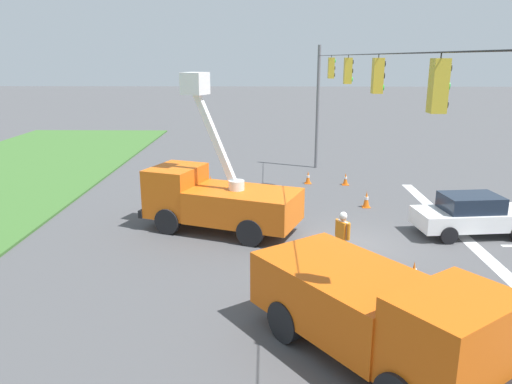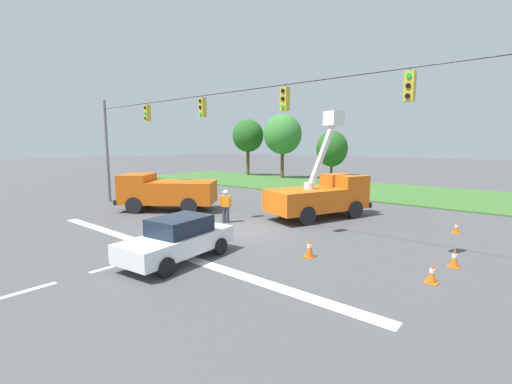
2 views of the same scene
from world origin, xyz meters
TOP-DOWN VIEW (x-y plane):
  - ground_plane at (0.00, 0.00)m, footprint 200.00×200.00m
  - grass_verge at (0.00, 18.00)m, footprint 56.00×12.00m
  - lane_markings at (0.00, -5.87)m, footprint 17.60×15.25m
  - signal_gantry at (-0.05, -0.00)m, footprint 26.20×0.33m
  - tree_far_west at (-18.79, 21.95)m, footprint 4.24×3.77m
  - tree_west at (-13.20, 21.88)m, footprint 4.72×4.20m
  - tree_centre at (-6.01, 20.69)m, footprint 3.22×3.37m
  - utility_truck_bucket_lift at (1.55, 4.99)m, footprint 4.36×6.43m
  - utility_truck_support_near at (-7.04, 0.64)m, footprint 6.23×5.50m
  - sedan_white at (1.19, -4.72)m, footprint 2.29×4.47m
  - road_worker at (-1.71, 0.59)m, footprint 0.56×0.42m
  - traffic_cone_foreground_left at (8.73, -1.14)m, footprint 0.36×0.36m
  - traffic_cone_mid_right at (-3.04, -1.37)m, footprint 0.36×0.36m
  - traffic_cone_near_bucket at (8.98, 0.81)m, footprint 0.36×0.36m
  - traffic_cone_lane_edge_a at (4.66, -1.45)m, footprint 0.36×0.36m
  - traffic_cone_lane_edge_b at (-10.65, 1.45)m, footprint 0.36×0.36m
  - traffic_cone_far_left at (8.17, 5.92)m, footprint 0.36×0.36m

SIDE VIEW (x-z plane):
  - ground_plane at x=0.00m, z-range 0.00..0.00m
  - lane_markings at x=0.00m, z-range 0.00..0.01m
  - grass_verge at x=0.00m, z-range 0.00..0.10m
  - traffic_cone_far_left at x=8.17m, z-range -0.01..0.60m
  - traffic_cone_mid_right at x=-3.04m, z-range -0.01..0.64m
  - traffic_cone_foreground_left at x=8.73m, z-range -0.01..0.65m
  - traffic_cone_near_bucket at x=8.98m, z-range -0.01..0.67m
  - traffic_cone_lane_edge_b at x=-10.65m, z-range -0.01..0.70m
  - traffic_cone_lane_edge_a at x=4.66m, z-range 0.00..0.75m
  - sedan_white at x=1.19m, z-range 0.01..1.57m
  - road_worker at x=-1.71m, z-range 0.11..1.88m
  - utility_truck_support_near at x=-7.04m, z-range 0.07..2.36m
  - utility_truck_bucket_lift at x=1.55m, z-range -1.65..4.33m
  - tree_centre at x=-6.01m, z-range 0.89..6.45m
  - signal_gantry at x=-0.05m, z-range 0.98..8.18m
  - tree_far_west at x=-18.79m, z-range 1.54..8.90m
  - tree_west at x=-13.20m, z-range 1.45..9.19m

